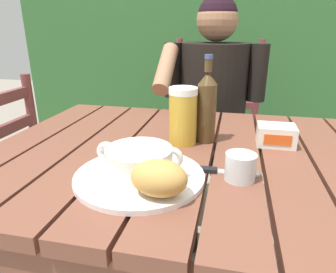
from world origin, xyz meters
name	(u,v)px	position (x,y,z in m)	size (l,w,h in m)	color
dining_table	(189,184)	(0.00, 0.00, 0.66)	(1.14, 0.85, 0.77)	brown
hedge_backdrop	(202,18)	(-0.18, 1.83, 1.16)	(3.15, 0.93, 2.09)	#2F602F
chair_near_diner	(213,137)	(0.01, 0.87, 0.49)	(0.50, 0.46, 1.03)	brown
person_eating	(212,107)	(0.01, 0.66, 0.72)	(0.48, 0.47, 1.23)	black
serving_plate	(140,176)	(-0.09, -0.19, 0.77)	(0.30, 0.30, 0.01)	white
soup_bowl	(139,160)	(-0.09, -0.19, 0.81)	(0.20, 0.15, 0.07)	white
bread_roll	(159,178)	(-0.02, -0.27, 0.81)	(0.12, 0.09, 0.07)	tan
beer_glass	(183,116)	(-0.03, 0.05, 0.85)	(0.08, 0.08, 0.17)	gold
beer_bottle	(207,106)	(0.03, 0.08, 0.87)	(0.06, 0.06, 0.26)	#4A341B
water_glass_small	(240,167)	(0.13, -0.14, 0.80)	(0.07, 0.07, 0.06)	silver
butter_tub	(276,135)	(0.24, 0.10, 0.80)	(0.11, 0.08, 0.06)	white
table_knife	(216,171)	(0.08, -0.12, 0.77)	(0.16, 0.03, 0.01)	silver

